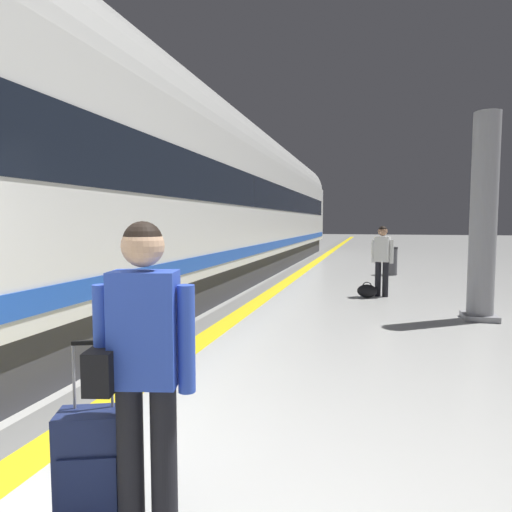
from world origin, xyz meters
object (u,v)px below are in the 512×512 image
high_speed_train (196,191)px  platform_pillar (483,222)px  waste_bin (390,261)px  duffel_bag_near (367,291)px  traveller_foreground (142,359)px  rolling_suitcase_foreground (93,463)px  passenger_near (382,256)px

high_speed_train → platform_pillar: size_ratio=9.25×
high_speed_train → platform_pillar: bearing=-18.6°
waste_bin → duffel_bag_near: bearing=-98.1°
traveller_foreground → platform_pillar: size_ratio=0.48×
duffel_bag_near → platform_pillar: 3.09m
platform_pillar → duffel_bag_near: bearing=137.3°
traveller_foreground → platform_pillar: 7.06m
rolling_suitcase_foreground → platform_pillar: platform_pillar is taller
passenger_near → platform_pillar: 2.73m
high_speed_train → passenger_near: bearing=-0.9°
passenger_near → duffel_bag_near: passenger_near is taller
duffel_bag_near → waste_bin: size_ratio=0.48×
rolling_suitcase_foreground → platform_pillar: (3.34, 6.33, 1.36)m
platform_pillar → traveller_foreground: bearing=-115.4°
rolling_suitcase_foreground → duffel_bag_near: size_ratio=2.40×
traveller_foreground → waste_bin: 12.86m
high_speed_train → passenger_near: size_ratio=20.43×
rolling_suitcase_foreground → high_speed_train: bearing=109.0°
duffel_bag_near → platform_pillar: (1.96, -1.81, 1.57)m
traveller_foreground → rolling_suitcase_foreground: traveller_foreground is taller
duffel_bag_near → waste_bin: bearing=81.9°
high_speed_train → duffel_bag_near: size_ratio=75.68×
high_speed_train → rolling_suitcase_foreground: bearing=-71.0°
passenger_near → waste_bin: (0.34, 4.35, -0.49)m
passenger_near → traveller_foreground: bearing=-99.3°
passenger_near → duffel_bag_near: bearing=-144.3°
platform_pillar → waste_bin: 6.64m
duffel_bag_near → rolling_suitcase_foreground: bearing=-99.7°
passenger_near → duffel_bag_near: 0.89m
traveller_foreground → rolling_suitcase_foreground: (-0.33, 0.01, -0.64)m
high_speed_train → waste_bin: (4.95, 4.28, -2.05)m
traveller_foreground → passenger_near: bearing=80.7°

